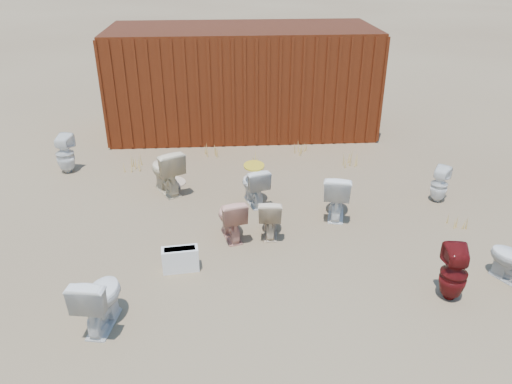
{
  "coord_description": "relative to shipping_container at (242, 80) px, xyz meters",
  "views": [
    {
      "loc": [
        -0.49,
        -6.46,
        4.11
      ],
      "look_at": [
        0.0,
        0.6,
        0.55
      ],
      "focal_mm": 35.0,
      "sensor_mm": 36.0,
      "label": 1
    }
  ],
  "objects": [
    {
      "name": "loose_lid_near",
      "position": [
        -1.43,
        -2.99,
        -1.19
      ],
      "size": [
        0.55,
        0.6,
        0.02
      ],
      "primitive_type": "ellipsoid",
      "rotation": [
        0.0,
        0.0,
        0.41
      ],
      "color": "#CCB193",
      "rests_on": "ground"
    },
    {
      "name": "toilet_back_e",
      "position": [
        3.25,
        -4.08,
        -0.88
      ],
      "size": [
        0.41,
        0.41,
        0.65
      ],
      "primitive_type": "imported",
      "rotation": [
        0.0,
        0.0,
        2.41
      ],
      "color": "white",
      "rests_on": "ground"
    },
    {
      "name": "weed_clump_e",
      "position": [
        1.16,
        -1.7,
        -1.07
      ],
      "size": [
        0.34,
        0.34,
        0.26
      ],
      "primitive_type": "cone",
      "color": "tan",
      "rests_on": "ground"
    },
    {
      "name": "toilet_front_c",
      "position": [
        1.34,
        -4.46,
        -0.81
      ],
      "size": [
        0.61,
        0.85,
        0.78
      ],
      "primitive_type": "imported",
      "rotation": [
        0.0,
        0.0,
        2.9
      ],
      "color": "white",
      "rests_on": "ground"
    },
    {
      "name": "weed_clump_a",
      "position": [
        -2.3,
        -2.26,
        -1.07
      ],
      "size": [
        0.36,
        0.36,
        0.26
      ],
      "primitive_type": "cone",
      "color": "tan",
      "rests_on": "ground"
    },
    {
      "name": "weed_clump_d",
      "position": [
        -0.77,
        -1.7,
        -1.08
      ],
      "size": [
        0.3,
        0.3,
        0.24
      ],
      "primitive_type": "cone",
      "color": "tan",
      "rests_on": "ground"
    },
    {
      "name": "toilet_back_a",
      "position": [
        -3.6,
        -2.36,
        -0.81
      ],
      "size": [
        0.42,
        0.43,
        0.77
      ],
      "primitive_type": "imported",
      "rotation": [
        0.0,
        0.0,
        2.91
      ],
      "color": "white",
      "rests_on": "ground"
    },
    {
      "name": "toilet_front_a",
      "position": [
        -2.0,
        -6.9,
        -0.82
      ],
      "size": [
        0.55,
        0.82,
        0.77
      ],
      "primitive_type": "imported",
      "rotation": [
        0.0,
        0.0,
        2.97
      ],
      "color": "white",
      "rests_on": "ground"
    },
    {
      "name": "toilet_front_maroon",
      "position": [
        2.35,
        -6.71,
        -0.82
      ],
      "size": [
        0.39,
        0.39,
        0.75
      ],
      "primitive_type": "imported",
      "rotation": [
        0.0,
        0.0,
        2.99
      ],
      "color": "#5D1011",
      "rests_on": "ground"
    },
    {
      "name": "loose_lid_far",
      "position": [
        -1.67,
        -1.84,
        -1.19
      ],
      "size": [
        0.55,
        0.59,
        0.02
      ],
      "primitive_type": "ellipsoid",
      "rotation": [
        0.0,
        0.0,
        0.52
      ],
      "color": "beige",
      "rests_on": "ground"
    },
    {
      "name": "weed_clump_c",
      "position": [
        2.05,
        -2.44,
        -1.05
      ],
      "size": [
        0.36,
        0.36,
        0.3
      ],
      "primitive_type": "cone",
      "color": "tan",
      "rests_on": "ground"
    },
    {
      "name": "toilet_back_beige_left",
      "position": [
        -1.54,
        -3.38,
        -0.78
      ],
      "size": [
        0.81,
        0.95,
        0.85
      ],
      "primitive_type": "imported",
      "rotation": [
        0.0,
        0.0,
        3.63
      ],
      "color": "beige",
      "rests_on": "ground"
    },
    {
      "name": "yellow_lid",
      "position": [
        0.01,
        -3.93,
        -0.49
      ],
      "size": [
        0.35,
        0.44,
        0.02
      ],
      "primitive_type": "ellipsoid",
      "color": "gold",
      "rests_on": "toilet_back_yellowlid"
    },
    {
      "name": "toilet_back_beige_right",
      "position": [
        0.19,
        -4.98,
        -0.88
      ],
      "size": [
        0.42,
        0.67,
        0.65
      ],
      "primitive_type": "imported",
      "rotation": [
        0.0,
        0.0,
        3.04
      ],
      "color": "beige",
      "rests_on": "ground"
    },
    {
      "name": "weed_clump_b",
      "position": [
        0.17,
        -2.32,
        -1.06
      ],
      "size": [
        0.32,
        0.32,
        0.29
      ],
      "primitive_type": "cone",
      "color": "tan",
      "rests_on": "ground"
    },
    {
      "name": "ground",
      "position": [
        0.0,
        -5.2,
        -1.2
      ],
      "size": [
        100.0,
        100.0,
        0.0
      ],
      "primitive_type": "plane",
      "color": "brown",
      "rests_on": "ground"
    },
    {
      "name": "toilet_back_yellowlid",
      "position": [
        0.01,
        -3.93,
        -0.85
      ],
      "size": [
        0.56,
        0.77,
        0.7
      ],
      "primitive_type": "imported",
      "rotation": [
        0.0,
        0.0,
        3.42
      ],
      "color": "silver",
      "rests_on": "ground"
    },
    {
      "name": "loose_tank",
      "position": [
        -1.14,
        -5.85,
        -1.02
      ],
      "size": [
        0.52,
        0.25,
        0.35
      ],
      "primitive_type": "cube",
      "rotation": [
        0.0,
        0.0,
        0.11
      ],
      "color": "white",
      "rests_on": "ground"
    },
    {
      "name": "weed_clump_f",
      "position": [
        3.23,
        -4.95,
        -1.09
      ],
      "size": [
        0.28,
        0.28,
        0.22
      ],
      "primitive_type": "cone",
      "color": "tan",
      "rests_on": "ground"
    },
    {
      "name": "shipping_container",
      "position": [
        0.0,
        0.0,
        0.0
      ],
      "size": [
        6.0,
        2.4,
        2.4
      ],
      "primitive_type": "cube",
      "color": "#4E1B0D",
      "rests_on": "ground"
    },
    {
      "name": "toilet_front_pink",
      "position": [
        -0.42,
        -5.03,
        -0.85
      ],
      "size": [
        0.54,
        0.75,
        0.69
      ],
      "primitive_type": "imported",
      "rotation": [
        0.0,
        0.0,
        3.38
      ],
      "color": "tan",
      "rests_on": "ground"
    }
  ]
}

